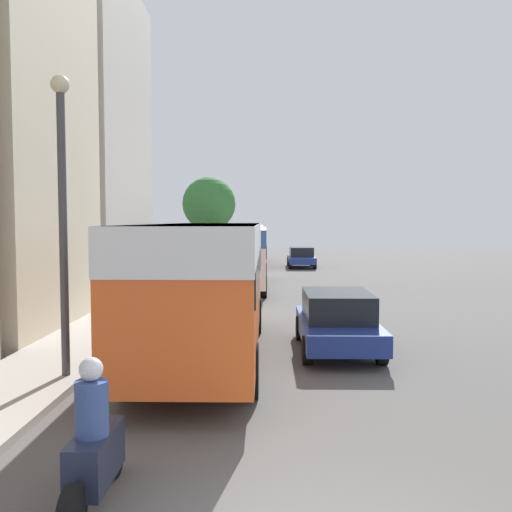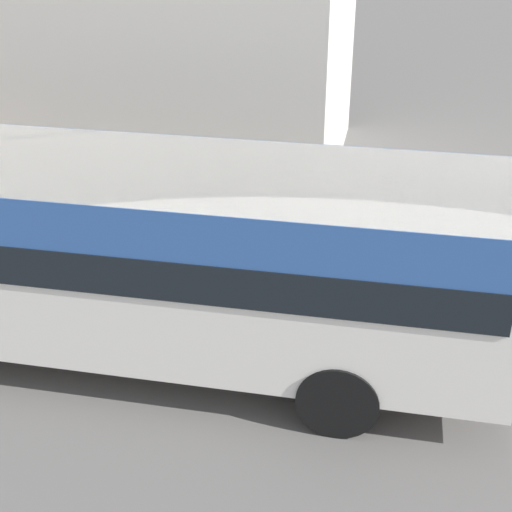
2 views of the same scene
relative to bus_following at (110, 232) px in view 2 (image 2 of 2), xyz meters
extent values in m
cube|color=silver|center=(0.00, 0.00, -0.19)|extent=(2.58, 10.42, 2.32)
cube|color=#2D569E|center=(0.00, 0.00, 0.62)|extent=(2.60, 10.47, 0.70)
cube|color=black|center=(0.00, 0.00, 0.10)|extent=(2.63, 10.01, 0.51)
cylinder|color=black|center=(-1.19, 3.23, -1.35)|extent=(0.28, 1.00, 1.00)
cylinder|color=black|center=(1.19, 3.23, -1.35)|extent=(0.28, 1.00, 1.00)
camera|label=1|loc=(1.28, -26.71, 1.35)|focal=40.00mm
camera|label=2|loc=(8.02, 3.59, 4.11)|focal=50.00mm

